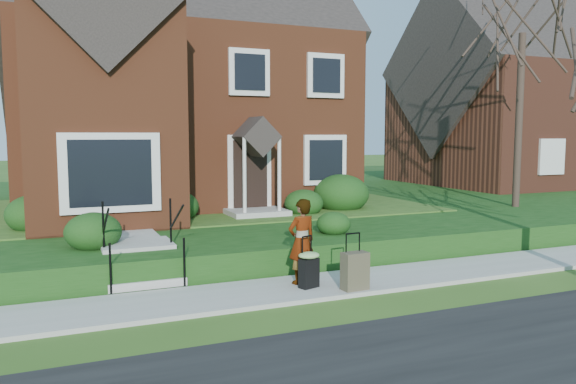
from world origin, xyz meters
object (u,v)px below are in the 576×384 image
front_steps (140,257)px  suitcase_olive (355,271)px  woman (302,241)px  suitcase_black (309,268)px

front_steps → suitcase_olive: size_ratio=1.97×
woman → front_steps: bearing=-41.9°
front_steps → suitcase_black: size_ratio=2.12×
woman → suitcase_olive: 1.13m
woman → suitcase_olive: size_ratio=1.56×
front_steps → suitcase_olive: bearing=-35.4°
suitcase_black → suitcase_olive: (0.70, -0.44, -0.03)m
woman → suitcase_black: (-0.00, -0.32, -0.43)m
front_steps → suitcase_olive: (3.42, -2.43, -0.05)m
suitcase_black → suitcase_olive: bearing=-50.4°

